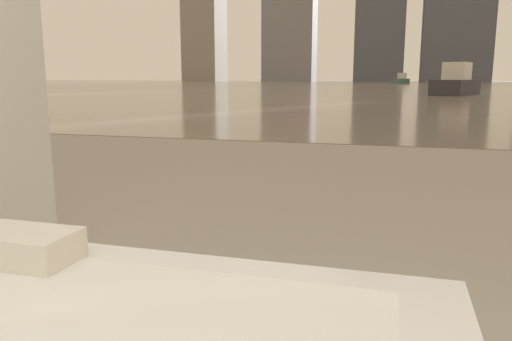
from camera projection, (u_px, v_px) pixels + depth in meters
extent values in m
cube|color=silver|center=(23.00, 253.00, 1.30)|extent=(0.28, 0.16, 0.04)
cube|color=silver|center=(22.00, 239.00, 1.29)|extent=(0.28, 0.16, 0.04)
cube|color=gray|center=(394.00, 86.00, 59.17)|extent=(180.00, 110.00, 0.01)
cube|color=#2D2D33|center=(456.00, 87.00, 27.46)|extent=(3.10, 4.97, 0.82)
cube|color=silver|center=(457.00, 71.00, 27.30)|extent=(1.70, 2.05, 0.94)
cube|color=#335647|center=(402.00, 81.00, 76.54)|extent=(2.29, 4.62, 0.77)
cube|color=silver|center=(402.00, 76.00, 76.39)|extent=(1.39, 1.83, 0.88)
cube|color=slate|center=(290.00, 20.00, 116.16)|extent=(11.84, 7.52, 28.17)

